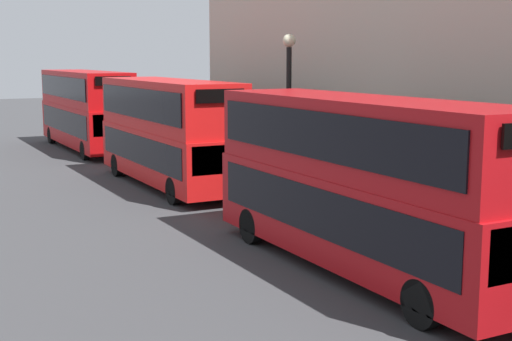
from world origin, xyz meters
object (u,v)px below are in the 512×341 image
Objects in this scene: bus_second_in_queue at (361,177)px; bus_third_in_queue at (168,128)px; pedestrian at (247,169)px; bus_trailing at (85,107)px.

bus_third_in_queue is at bearing 90.00° from bus_second_in_queue.
bus_third_in_queue reaches higher than pedestrian.
bus_trailing is (-0.00, 13.12, 0.07)m from bus_third_in_queue.
bus_third_in_queue is at bearing 146.02° from pedestrian.
bus_trailing is at bearing 90.00° from bus_second_in_queue.
pedestrian is (2.67, 11.33, -1.59)m from bus_second_in_queue.
bus_third_in_queue is 3.60m from pedestrian.
bus_trailing reaches higher than bus_third_in_queue.
bus_second_in_queue is at bearing -90.00° from bus_trailing.
bus_third_in_queue is 13.12m from bus_trailing.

